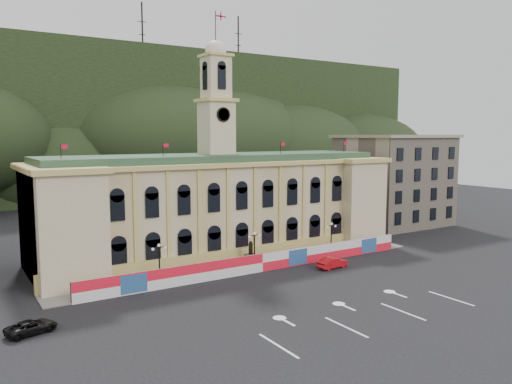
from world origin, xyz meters
TOP-DOWN VIEW (x-y plane):
  - ground at (0.00, 0.00)m, footprint 260.00×260.00m
  - lane_markings at (0.00, -5.00)m, footprint 26.00×10.00m
  - hill_ridge at (0.03, 121.99)m, footprint 230.00×80.00m
  - city_hall at (0.00, 27.63)m, footprint 56.20×17.60m
  - side_building_right at (43.00, 30.93)m, footprint 21.00×17.00m
  - hoarding_fence at (0.06, 15.07)m, footprint 50.00×0.44m
  - pavement at (0.00, 17.75)m, footprint 56.00×5.50m
  - statue at (0.00, 18.00)m, footprint 1.40×1.40m
  - lamp_left at (-14.00, 17.00)m, footprint 1.96×0.44m
  - lamp_center at (0.00, 17.00)m, footprint 1.96×0.44m
  - lamp_right at (14.00, 17.00)m, footprint 1.96×0.44m
  - red_sedan at (9.25, 11.21)m, footprint 2.37×5.01m
  - black_suv at (-30.00, 8.63)m, footprint 4.50×5.74m

SIDE VIEW (x-z plane):
  - ground at x=0.00m, z-range 0.00..0.00m
  - lane_markings at x=0.00m, z-range -0.01..0.01m
  - pavement at x=0.00m, z-range 0.00..0.16m
  - black_suv at x=-30.00m, z-range 0.00..1.29m
  - red_sedan at x=9.25m, z-range 0.00..1.57m
  - statue at x=0.00m, z-range -0.67..3.05m
  - hoarding_fence at x=0.06m, z-range 0.00..2.50m
  - lamp_left at x=-14.00m, z-range 0.50..5.65m
  - lamp_center at x=0.00m, z-range 0.50..5.65m
  - lamp_right at x=14.00m, z-range 0.50..5.65m
  - city_hall at x=0.00m, z-range -10.70..26.40m
  - side_building_right at x=43.00m, z-range 0.03..18.63m
  - hill_ridge at x=0.03m, z-range -12.52..51.48m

